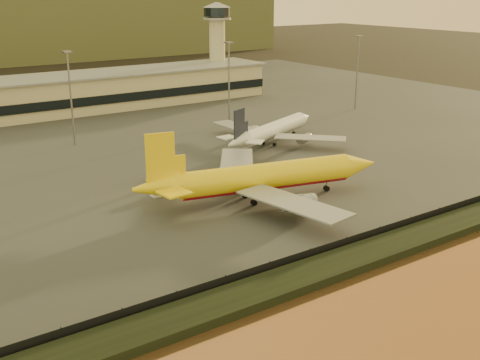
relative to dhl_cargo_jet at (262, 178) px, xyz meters
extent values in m
plane|color=black|center=(-5.38, -14.60, -4.95)|extent=(900.00, 900.00, 0.00)
cube|color=black|center=(-5.38, -31.60, -4.25)|extent=(320.00, 7.00, 1.40)
cube|color=#2D2D2D|center=(-5.38, 80.40, -4.85)|extent=(320.00, 220.00, 0.20)
cube|color=black|center=(-5.38, -27.60, -3.65)|extent=(300.00, 0.05, 2.20)
cube|color=tan|center=(-5.38, 110.40, 1.25)|extent=(160.00, 22.00, 12.00)
cube|color=black|center=(-5.38, 99.20, 0.25)|extent=(160.00, 0.60, 3.00)
cube|color=gray|center=(-5.38, 110.40, 7.55)|extent=(164.00, 24.00, 0.60)
cylinder|color=tan|center=(64.62, 116.40, 10.25)|extent=(6.40, 6.40, 30.00)
cylinder|color=black|center=(64.62, 116.40, 27.00)|extent=(10.40, 10.40, 3.50)
cone|color=gray|center=(64.62, 116.40, 29.75)|extent=(11.20, 11.20, 2.00)
cylinder|color=gray|center=(64.62, 116.40, 24.45)|extent=(11.20, 11.20, 0.80)
cylinder|color=slate|center=(-15.38, 65.40, 7.75)|extent=(0.50, 0.50, 25.00)
cube|color=slate|center=(-15.38, 65.40, 20.45)|extent=(2.20, 2.20, 0.40)
cylinder|color=slate|center=(34.62, 63.40, 7.75)|extent=(0.50, 0.50, 25.00)
cube|color=slate|center=(34.62, 63.40, 20.45)|extent=(2.20, 2.20, 0.40)
cylinder|color=slate|center=(84.62, 57.40, 7.75)|extent=(0.50, 0.50, 25.00)
cube|color=slate|center=(84.62, 57.40, 20.45)|extent=(2.20, 2.20, 0.40)
cylinder|color=yellow|center=(0.94, -0.22, 0.29)|extent=(36.91, 13.60, 5.30)
cylinder|color=#A30914|center=(0.94, -0.22, -0.64)|extent=(35.65, 12.23, 4.13)
cone|color=yellow|center=(22.26, -5.27, 0.29)|extent=(8.16, 6.80, 5.30)
cone|color=yellow|center=(-21.36, 5.06, 0.68)|extent=(10.14, 7.27, 5.30)
cube|color=yellow|center=(-20.37, 4.82, 6.51)|extent=(5.55, 1.70, 9.27)
cube|color=yellow|center=(-18.16, 9.74, 1.08)|extent=(6.97, 6.95, 0.32)
cube|color=yellow|center=(-20.60, -0.57, 1.08)|extent=(5.49, 5.43, 0.32)
cube|color=gray|center=(3.20, 13.74, -0.64)|extent=(19.07, 22.83, 0.32)
cylinder|color=gray|center=(4.89, 9.81, -2.10)|extent=(6.62, 4.24, 2.91)
cube|color=gray|center=(-3.30, -13.72, -0.64)|extent=(10.51, 23.74, 0.32)
cylinder|color=gray|center=(-0.03, -10.96, -2.10)|extent=(6.62, 4.24, 2.91)
cylinder|color=black|center=(14.58, -3.45, -4.16)|extent=(1.35, 1.17, 1.17)
cylinder|color=slate|center=(14.58, -3.45, -3.55)|extent=(0.20, 0.20, 2.38)
cylinder|color=black|center=(-3.32, -1.66, -4.16)|extent=(1.35, 1.17, 1.17)
cylinder|color=slate|center=(-3.32, -1.66, -3.55)|extent=(0.20, 0.20, 2.38)
cylinder|color=black|center=(-2.22, 2.98, -4.16)|extent=(1.35, 1.17, 1.17)
cylinder|color=slate|center=(-2.22, 2.98, -3.55)|extent=(0.20, 0.20, 2.38)
cylinder|color=silver|center=(30.89, 35.41, -0.78)|extent=(29.40, 15.18, 4.17)
cylinder|color=gray|center=(30.89, 35.41, -1.51)|extent=(28.28, 14.02, 3.25)
cone|color=silver|center=(47.50, 42.17, -0.78)|extent=(6.98, 6.07, 4.17)
cone|color=silver|center=(13.49, 28.34, -0.47)|extent=(8.53, 6.69, 4.17)
cube|color=black|center=(14.27, 28.65, 4.12)|extent=(4.38, 2.04, 7.30)
cube|color=silver|center=(13.47, 32.83, -0.16)|extent=(4.45, 4.25, 0.25)
cube|color=silver|center=(16.61, 25.10, -0.16)|extent=(5.74, 5.72, 0.25)
cube|color=gray|center=(25.79, 45.72, -1.51)|extent=(5.89, 18.79, 0.25)
cylinder|color=gray|center=(28.78, 43.90, -2.66)|extent=(5.50, 4.01, 2.29)
cube|color=gray|center=(34.44, 24.47, -1.51)|extent=(17.27, 17.54, 0.25)
cylinder|color=gray|center=(35.31, 27.86, -2.66)|extent=(5.50, 4.01, 2.29)
cylinder|color=black|center=(41.51, 39.73, -4.29)|extent=(1.13, 1.02, 0.92)
cylinder|color=slate|center=(41.51, 39.73, -3.81)|extent=(0.22, 0.22, 1.88)
cylinder|color=black|center=(28.69, 32.49, -4.29)|extent=(1.13, 1.02, 0.92)
cylinder|color=slate|center=(28.69, 32.49, -3.81)|extent=(0.22, 0.22, 1.88)
cylinder|color=black|center=(27.28, 35.97, -4.29)|extent=(1.13, 1.02, 0.92)
cylinder|color=slate|center=(27.28, 35.97, -3.81)|extent=(0.22, 0.22, 1.88)
cube|color=yellow|center=(5.53, 9.65, -3.98)|extent=(3.72, 2.47, 1.54)
cube|color=silver|center=(-15.59, 14.36, -3.77)|extent=(4.38, 2.03, 1.96)
camera|label=1|loc=(-70.09, -92.30, 37.05)|focal=45.00mm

